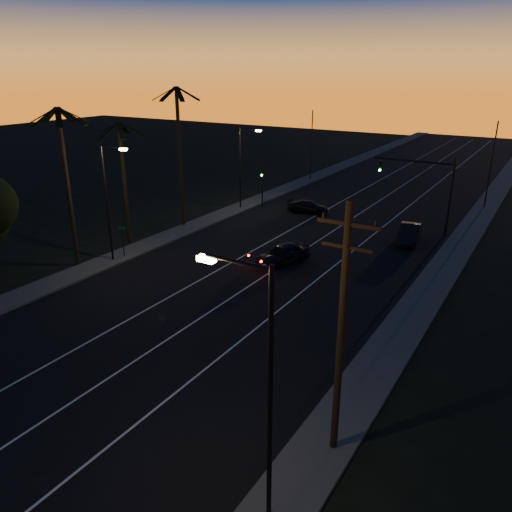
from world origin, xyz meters
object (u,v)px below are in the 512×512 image
Objects in this scene: signal_mast at (424,179)px; cross_car at (308,207)px; utility_pole at (341,329)px; lead_car at (283,254)px; right_car at (409,233)px.

signal_mast is 12.01m from cross_car.
utility_pole is 1.90× the size of lead_car.
right_car is 1.06× the size of cross_car.
lead_car is 1.10× the size of right_car.
signal_mast reaches higher than cross_car.
signal_mast is 1.57× the size of cross_car.
right_car is at bearing 99.40° from utility_pole.
lead_car is (-11.19, 16.42, -4.54)m from utility_pole.
lead_car reaches higher than cross_car.
right_car is at bearing -18.57° from cross_car.
cross_car is (-4.55, 13.85, -0.14)m from lead_car.
right_car is (0.09, -3.54, -4.01)m from signal_mast.
signal_mast is at bearing 98.47° from utility_pole.
lead_car is (-6.72, -13.57, -4.01)m from signal_mast.
utility_pole is 2.22× the size of cross_car.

